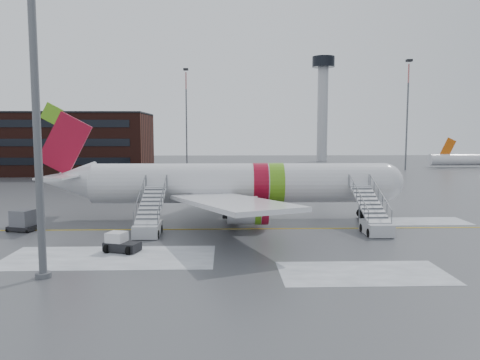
{
  "coord_description": "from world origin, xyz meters",
  "views": [
    {
      "loc": [
        1.79,
        -40.9,
        8.35
      ],
      "look_at": [
        3.12,
        1.8,
        4.0
      ],
      "focal_mm": 35.0,
      "sensor_mm": 36.0,
      "label": 1
    }
  ],
  "objects_px": {
    "light_mast_near": "(33,39)",
    "pushback_tug": "(120,243)",
    "airstair_aft": "(149,221)",
    "uld_container": "(23,221)",
    "airstair_fwd": "(374,220)",
    "airliner": "(229,184)"
  },
  "relations": [
    {
      "from": "light_mast_near",
      "to": "pushback_tug",
      "type": "bearing_deg",
      "value": 61.67
    },
    {
      "from": "airstair_aft",
      "to": "uld_container",
      "type": "distance_m",
      "value": 11.1
    },
    {
      "from": "pushback_tug",
      "to": "light_mast_near",
      "type": "bearing_deg",
      "value": -118.33
    },
    {
      "from": "airstair_fwd",
      "to": "airstair_aft",
      "type": "xyz_separation_m",
      "value": [
        -18.71,
        0.0,
        0.0
      ]
    },
    {
      "from": "airstair_aft",
      "to": "pushback_tug",
      "type": "height_order",
      "value": "airstair_aft"
    },
    {
      "from": "airstair_fwd",
      "to": "pushback_tug",
      "type": "relative_size",
      "value": 2.86
    },
    {
      "from": "pushback_tug",
      "to": "light_mast_near",
      "type": "height_order",
      "value": "light_mast_near"
    },
    {
      "from": "pushback_tug",
      "to": "uld_container",
      "type": "xyz_separation_m",
      "value": [
        -9.88,
        7.36,
        0.23
      ]
    },
    {
      "from": "airliner",
      "to": "pushback_tug",
      "type": "distance_m",
      "value": 14.8
    },
    {
      "from": "airstair_fwd",
      "to": "pushback_tug",
      "type": "bearing_deg",
      "value": -163.88
    },
    {
      "from": "airliner",
      "to": "uld_container",
      "type": "bearing_deg",
      "value": -164.5
    },
    {
      "from": "airstair_aft",
      "to": "light_mast_near",
      "type": "height_order",
      "value": "light_mast_near"
    },
    {
      "from": "airstair_fwd",
      "to": "uld_container",
      "type": "relative_size",
      "value": 3.03
    },
    {
      "from": "airstair_fwd",
      "to": "airstair_aft",
      "type": "relative_size",
      "value": 1.0
    },
    {
      "from": "airstair_aft",
      "to": "light_mast_near",
      "type": "xyz_separation_m",
      "value": [
        -4.23,
        -11.54,
        12.39
      ]
    },
    {
      "from": "pushback_tug",
      "to": "light_mast_near",
      "type": "relative_size",
      "value": 0.1
    },
    {
      "from": "airliner",
      "to": "airstair_aft",
      "type": "xyz_separation_m",
      "value": [
        -6.7,
        -6.54,
        -2.35
      ]
    },
    {
      "from": "pushback_tug",
      "to": "airliner",
      "type": "bearing_deg",
      "value": 57.55
    },
    {
      "from": "airliner",
      "to": "light_mast_near",
      "type": "height_order",
      "value": "light_mast_near"
    },
    {
      "from": "airstair_fwd",
      "to": "uld_container",
      "type": "distance_m",
      "value": 29.73
    },
    {
      "from": "airstair_aft",
      "to": "light_mast_near",
      "type": "distance_m",
      "value": 17.45
    },
    {
      "from": "airstair_fwd",
      "to": "light_mast_near",
      "type": "xyz_separation_m",
      "value": [
        -22.94,
        -11.54,
        12.39
      ]
    }
  ]
}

